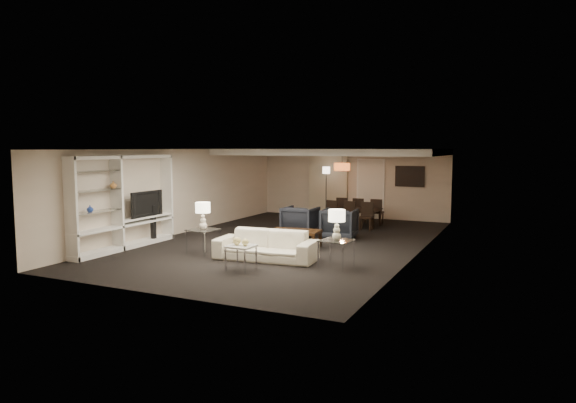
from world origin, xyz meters
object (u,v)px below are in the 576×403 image
Objects in this scene: floor_speaker at (153,224)px; dining_table at (354,217)px; side_table_right at (336,254)px; chair_nm at (347,215)px; chair_fl at (343,210)px; chair_fm at (360,211)px; floor_lamp at (326,192)px; table_lamp_right at (337,225)px; chair_nr at (366,216)px; coffee_table at (295,239)px; chair_nl at (329,214)px; armchair_right at (340,224)px; vase_blue at (90,209)px; pendant_light at (342,167)px; television at (143,204)px; vase_amber at (113,185)px; armchair_left at (300,221)px; sofa at (266,245)px; marble_table at (241,258)px; side_table_left at (203,241)px; table_lamp_left at (203,216)px; chair_fr at (377,212)px.

floor_speaker reaches higher than dining_table.
chair_nm is at bearing 106.12° from side_table_right.
chair_fl is 1.00× the size of chair_fm.
chair_nm is at bearing -54.09° from floor_lamp.
chair_nr is (-0.85, 5.02, -0.48)m from table_lamp_right.
coffee_table is at bearing 136.74° from side_table_right.
armchair_right is at bearing -53.44° from chair_nl.
floor_lamp is (2.53, 8.60, -0.21)m from vase_blue.
table_lamp_right is at bearing 0.00° from side_table_right.
television is at bearing -123.36° from pendant_light.
chair_fl is at bearing 63.83° from vase_amber.
chair_nr reaches higher than armchair_left.
vase_blue is 0.18× the size of chair_nl.
pendant_light is at bearing 92.75° from coffee_table.
floor_lamp is (-1.52, 0.80, 0.50)m from chair_fm.
armchair_right is at bearing -71.91° from pendant_light.
chair_fl reaches higher than sofa.
chair_nm is at bearing 92.85° from chair_fm.
chair_nl is at bearing 52.11° from floor_speaker.
coffee_table is at bearing -87.25° from pendant_light.
dining_table is (-1.45, 5.67, -0.62)m from table_lamp_right.
marble_table is 0.28× the size of floor_lamp.
chair_nl reaches higher than side_table_right.
armchair_left is 1.00× the size of armchair_right.
side_table_left is at bearing 34.92° from vase_blue.
chair_nm reaches higher than coffee_table.
side_table_left is at bearing 18.74° from vase_amber.
marble_table is (0.20, -6.85, -1.66)m from pendant_light.
floor_speaker reaches higher than chair_nl.
pendant_light reaches higher than dining_table.
television is at bearing 89.03° from vase_blue.
television reaches higher than dining_table.
side_table_left is at bearing 75.72° from chair_fm.
vase_blue reaches higher than side_table_left.
chair_nl is at bearing -99.59° from armchair_left.
side_table_left is at bearing 180.00° from table_lamp_right.
vase_blue is at bearing -145.08° from table_lamp_left.
chair_fl is at bearing -41.05° from floor_lamp.
chair_fr is (0.60, 1.30, 0.00)m from chair_nm.
chair_fr reaches higher than side_table_left.
chair_fr is at bearing -100.07° from armchair_right.
floor_speaker is at bearing -126.70° from chair_nm.
chair_fr is at bearing 97.67° from side_table_right.
armchair_left is 0.81× the size of television.
marble_table is at bearing -32.91° from side_table_left.
table_lamp_left reaches higher than chair_nm.
vase_amber reaches higher than dining_table.
floor_speaker is at bearing 173.91° from side_table_right.
side_table_right is (2.30, -3.30, -0.13)m from armchair_left.
television is at bearing 176.78° from table_lamp_right.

